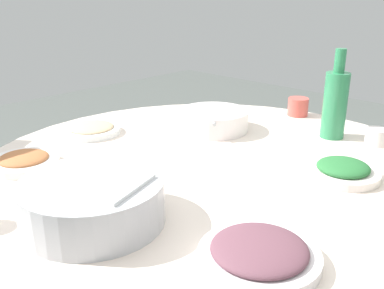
% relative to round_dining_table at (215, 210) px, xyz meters
% --- Properties ---
extents(round_dining_table, '(1.39, 1.39, 0.76)m').
position_rel_round_dining_table_xyz_m(round_dining_table, '(0.00, 0.00, 0.00)').
color(round_dining_table, '#99999E').
rests_on(round_dining_table, ground).
extents(rice_bowl, '(0.31, 0.31, 0.11)m').
position_rel_round_dining_table_xyz_m(rice_bowl, '(-0.41, -0.01, 0.19)').
color(rice_bowl, '#B2B5BA').
rests_on(rice_bowl, round_dining_table).
extents(soup_bowl, '(0.24, 0.24, 0.07)m').
position_rel_round_dining_table_xyz_m(soup_bowl, '(0.24, 0.22, 0.17)').
color(soup_bowl, white).
rests_on(soup_bowl, round_dining_table).
extents(dish_tofu_braise, '(0.20, 0.20, 0.04)m').
position_rel_round_dining_table_xyz_m(dish_tofu_braise, '(-0.37, 0.39, 0.16)').
color(dish_tofu_braise, white).
rests_on(dish_tofu_braise, round_dining_table).
extents(dish_greens, '(0.19, 0.19, 0.05)m').
position_rel_round_dining_table_xyz_m(dish_greens, '(0.18, -0.29, 0.16)').
color(dish_greens, silver).
rests_on(dish_greens, round_dining_table).
extents(dish_noodles, '(0.20, 0.20, 0.03)m').
position_rel_round_dining_table_xyz_m(dish_noodles, '(-0.08, 0.50, 0.15)').
color(dish_noodles, white).
rests_on(dish_noodles, round_dining_table).
extents(dish_eggplant, '(0.23, 0.23, 0.05)m').
position_rel_round_dining_table_xyz_m(dish_eggplant, '(-0.29, -0.35, 0.16)').
color(dish_eggplant, silver).
rests_on(dish_eggplant, round_dining_table).
extents(green_bottle, '(0.08, 0.08, 0.29)m').
position_rel_round_dining_table_xyz_m(green_bottle, '(0.46, -0.11, 0.26)').
color(green_bottle, '#2E7F50').
rests_on(green_bottle, round_dining_table).
extents(tea_cup_near, '(0.08, 0.08, 0.07)m').
position_rel_round_dining_table_xyz_m(tea_cup_near, '(0.61, 0.11, 0.17)').
color(tea_cup_near, '#CF5046').
rests_on(tea_cup_near, round_dining_table).
extents(tea_cup_far, '(0.07, 0.07, 0.05)m').
position_rel_round_dining_table_xyz_m(tea_cup_far, '(0.49, -0.25, 0.17)').
color(tea_cup_far, silver).
rests_on(tea_cup_far, round_dining_table).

